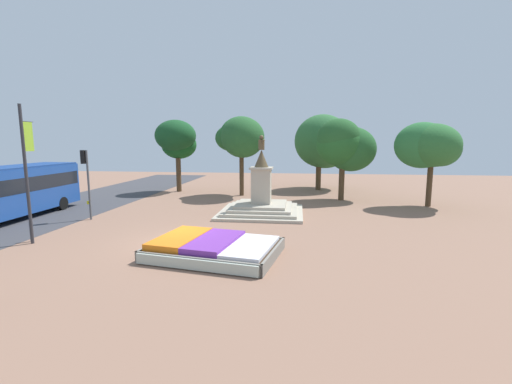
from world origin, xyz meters
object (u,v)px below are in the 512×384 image
banner_pole (26,172)px  city_bus (2,190)px  kerb_bollard_mid_a (31,231)px  statue_monument (261,201)px  traffic_light_mid_block (86,173)px  flower_planter (212,248)px

banner_pole → city_bus: bearing=142.6°
kerb_bollard_mid_a → banner_pole: bearing=-41.8°
banner_pole → statue_monument: bearing=38.9°
statue_monument → kerb_bollard_mid_a: statue_monument is taller
statue_monument → traffic_light_mid_block: (-10.18, -3.02, 2.05)m
flower_planter → banner_pole: (-8.71, 0.69, 3.02)m
statue_monument → traffic_light_mid_block: 10.82m
traffic_light_mid_block → kerb_bollard_mid_a: traffic_light_mid_block is taller
flower_planter → statue_monument: 8.72m
kerb_bollard_mid_a → traffic_light_mid_block: bearing=91.3°
city_bus → kerb_bollard_mid_a: bearing=-37.2°
kerb_bollard_mid_a → flower_planter: bearing=-5.9°
statue_monument → banner_pole: bearing=-141.1°
flower_planter → banner_pole: banner_pole is taller
statue_monument → traffic_light_mid_block: bearing=-163.5°
traffic_light_mid_block → kerb_bollard_mid_a: size_ratio=4.27×
traffic_light_mid_block → city_bus: 4.94m
statue_monument → kerb_bollard_mid_a: size_ratio=5.49×
city_bus → statue_monument: bearing=15.2°
statue_monument → city_bus: statue_monument is taller
statue_monument → flower_planter: bearing=-97.3°
banner_pole → kerb_bollard_mid_a: bearing=138.2°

